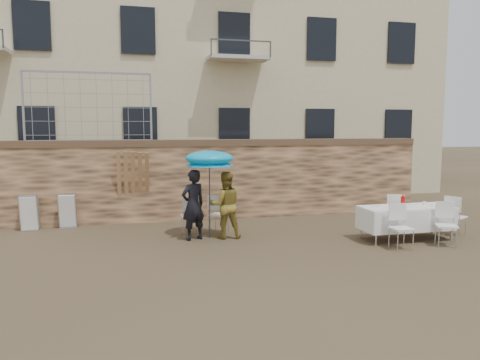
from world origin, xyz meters
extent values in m
plane|color=brown|center=(0.00, 0.00, 0.00)|extent=(80.00, 80.00, 0.00)
cube|color=#8B6545|center=(0.00, 5.00, 1.10)|extent=(13.00, 0.50, 2.20)
cube|color=#BFB28A|center=(0.00, 12.00, 7.50)|extent=(20.00, 8.00, 15.00)
imported|color=black|center=(-0.62, 2.55, 0.81)|extent=(0.70, 0.60, 1.63)
imported|color=#B39636|center=(0.13, 2.55, 0.78)|extent=(0.79, 0.63, 1.57)
cylinder|color=#3F3F44|center=(-0.22, 2.65, 0.85)|extent=(0.03, 0.03, 1.70)
cone|color=#0892CA|center=(-0.22, 2.65, 1.81)|extent=(1.17, 1.17, 0.22)
cube|color=white|center=(4.15, 1.41, 0.75)|extent=(2.10, 0.85, 0.05)
cylinder|color=silver|center=(3.20, 1.06, 0.37)|extent=(0.04, 0.04, 0.74)
cylinder|color=silver|center=(5.10, 1.06, 0.37)|extent=(0.04, 0.04, 0.74)
cylinder|color=silver|center=(3.20, 1.75, 0.37)|extent=(0.04, 0.04, 0.74)
cylinder|color=silver|center=(5.10, 1.75, 0.37)|extent=(0.04, 0.04, 0.74)
cylinder|color=red|center=(3.95, 1.26, 0.91)|extent=(0.09, 0.09, 0.26)
camera|label=1|loc=(-2.08, -7.98, 2.59)|focal=35.00mm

